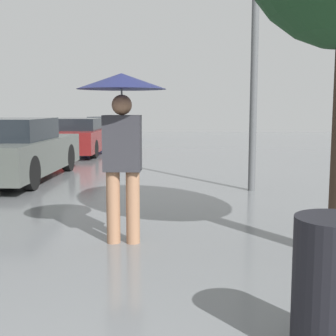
# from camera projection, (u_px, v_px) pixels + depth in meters

# --- Properties ---
(pedestrian) EXTENTS (1.01, 1.01, 1.94)m
(pedestrian) POSITION_uv_depth(u_px,v_px,m) (122.00, 114.00, 5.25)
(pedestrian) COLOR #9E7051
(pedestrian) RESTS_ON ground_plane
(parked_car_second) EXTENTS (1.74, 4.46, 1.33)m
(parked_car_second) POSITION_uv_depth(u_px,v_px,m) (16.00, 151.00, 10.18)
(parked_car_second) COLOR #4C514C
(parked_car_second) RESTS_ON ground_plane
(parked_car_third) EXTENTS (1.74, 4.39, 1.21)m
(parked_car_third) POSITION_uv_depth(u_px,v_px,m) (79.00, 137.00, 15.80)
(parked_car_third) COLOR maroon
(parked_car_third) RESTS_ON ground_plane
(parked_car_farthest) EXTENTS (1.86, 4.57, 1.15)m
(parked_car_farthest) POSITION_uv_depth(u_px,v_px,m) (109.00, 129.00, 21.84)
(parked_car_farthest) COLOR navy
(parked_car_farthest) RESTS_ON ground_plane
(street_lamp) EXTENTS (0.39, 0.39, 4.96)m
(street_lamp) POSITION_uv_depth(u_px,v_px,m) (256.00, 9.00, 8.45)
(street_lamp) COLOR #515456
(street_lamp) RESTS_ON ground_plane
(trash_bin) EXTENTS (0.52, 0.52, 0.89)m
(trash_bin) POSITION_uv_depth(u_px,v_px,m) (334.00, 287.00, 2.92)
(trash_bin) COLOR black
(trash_bin) RESTS_ON ground_plane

